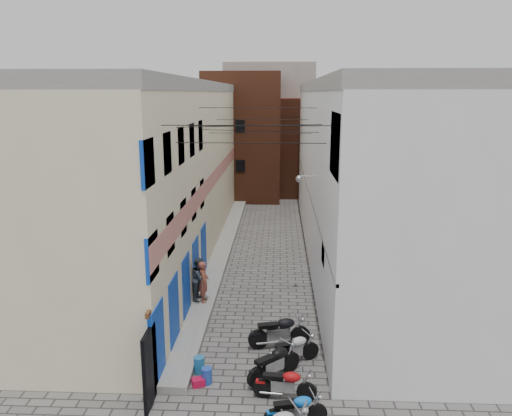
# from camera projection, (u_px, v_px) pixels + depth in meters

# --- Properties ---
(ground) EXTENTS (90.00, 90.00, 0.00)m
(ground) POSITION_uv_depth(u_px,v_px,m) (243.00, 397.00, 14.14)
(ground) COLOR #5C5957
(ground) RESTS_ON ground
(plinth) EXTENTS (0.90, 26.00, 0.25)m
(plinth) POSITION_uv_depth(u_px,v_px,m) (223.00, 251.00, 26.86)
(plinth) COLOR gray
(plinth) RESTS_ON ground
(building_left) EXTENTS (5.10, 27.00, 9.00)m
(building_left) POSITION_uv_depth(u_px,v_px,m) (165.00, 170.00, 25.96)
(building_left) COLOR beige
(building_left) RESTS_ON ground
(building_right) EXTENTS (5.94, 26.00, 9.00)m
(building_right) POSITION_uv_depth(u_px,v_px,m) (358.00, 171.00, 25.54)
(building_right) COLOR silver
(building_right) RESTS_ON ground
(building_far_brick_left) EXTENTS (6.00, 6.00, 10.00)m
(building_far_brick_left) POSITION_uv_depth(u_px,v_px,m) (243.00, 136.00, 40.36)
(building_far_brick_left) COLOR brown
(building_far_brick_left) RESTS_ON ground
(building_far_brick_right) EXTENTS (5.00, 6.00, 8.00)m
(building_far_brick_right) POSITION_uv_depth(u_px,v_px,m) (304.00, 146.00, 42.30)
(building_far_brick_right) COLOR brown
(building_far_brick_right) RESTS_ON ground
(building_far_concrete) EXTENTS (8.00, 5.00, 11.00)m
(building_far_concrete) POSITION_uv_depth(u_px,v_px,m) (269.00, 125.00, 45.99)
(building_far_concrete) COLOR gray
(building_far_concrete) RESTS_ON ground
(far_shopfront) EXTENTS (2.00, 0.30, 2.40)m
(far_shopfront) POSITION_uv_depth(u_px,v_px,m) (267.00, 189.00, 38.40)
(far_shopfront) COLOR black
(far_shopfront) RESTS_ON ground
(overhead_wires) EXTENTS (5.80, 13.02, 1.32)m
(overhead_wires) POSITION_uv_depth(u_px,v_px,m) (256.00, 126.00, 19.98)
(overhead_wires) COLOR black
(overhead_wires) RESTS_ON ground
(motorcycle_c) EXTENTS (1.77, 0.91, 0.98)m
(motorcycle_c) POSITION_uv_depth(u_px,v_px,m) (296.00, 408.00, 12.84)
(motorcycle_c) COLOR blue
(motorcycle_c) RESTS_ON ground
(motorcycle_d) EXTENTS (1.85, 0.76, 1.04)m
(motorcycle_d) POSITION_uv_depth(u_px,v_px,m) (285.00, 382.00, 13.94)
(motorcycle_d) COLOR #A20B0E
(motorcycle_d) RESTS_ON ground
(motorcycle_e) EXTENTS (1.90, 1.80, 1.15)m
(motorcycle_e) POSITION_uv_depth(u_px,v_px,m) (274.00, 361.00, 14.92)
(motorcycle_e) COLOR black
(motorcycle_e) RESTS_ON ground
(motorcycle_f) EXTENTS (1.89, 1.36, 1.06)m
(motorcycle_f) POSITION_uv_depth(u_px,v_px,m) (294.00, 348.00, 15.79)
(motorcycle_f) COLOR silver
(motorcycle_f) RESTS_ON ground
(motorcycle_g) EXTENTS (2.24, 1.16, 1.24)m
(motorcycle_g) POSITION_uv_depth(u_px,v_px,m) (279.00, 330.00, 16.81)
(motorcycle_g) COLOR black
(motorcycle_g) RESTS_ON ground
(person_a) EXTENTS (0.45, 0.64, 1.67)m
(person_a) POSITION_uv_depth(u_px,v_px,m) (204.00, 281.00, 19.86)
(person_a) COLOR brown
(person_a) RESTS_ON plinth
(person_b) EXTENTS (0.78, 0.94, 1.75)m
(person_b) POSITION_uv_depth(u_px,v_px,m) (200.00, 279.00, 20.06)
(person_b) COLOR #2D3643
(person_b) RESTS_ON plinth
(water_jug_near) EXTENTS (0.32, 0.32, 0.49)m
(water_jug_near) POSITION_uv_depth(u_px,v_px,m) (207.00, 376.00, 14.76)
(water_jug_near) COLOR #2246AD
(water_jug_near) RESTS_ON ground
(water_jug_far) EXTENTS (0.41, 0.41, 0.52)m
(water_jug_far) POSITION_uv_depth(u_px,v_px,m) (199.00, 365.00, 15.32)
(water_jug_far) COLOR #216DA6
(water_jug_far) RESTS_ON ground
(red_crate) EXTENTS (0.44, 0.38, 0.23)m
(red_crate) POSITION_uv_depth(u_px,v_px,m) (198.00, 382.00, 14.67)
(red_crate) COLOR #BA0D36
(red_crate) RESTS_ON ground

